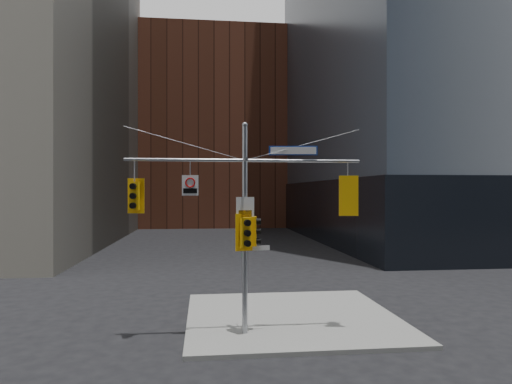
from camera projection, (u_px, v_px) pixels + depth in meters
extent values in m
plane|color=black|center=(251.00, 359.00, 13.45)|extent=(160.00, 160.00, 0.00)
cube|color=gray|center=(292.00, 317.00, 17.66)|extent=(8.00, 8.00, 0.15)
cube|color=black|center=(482.00, 210.00, 48.44)|extent=(36.40, 36.40, 6.00)
cube|color=brown|center=(213.00, 134.00, 71.07)|extent=(26.00, 20.00, 28.00)
cylinder|color=#94979C|center=(245.00, 231.00, 15.44)|extent=(0.18, 0.18, 7.20)
sphere|color=#94979C|center=(245.00, 125.00, 15.44)|extent=(0.20, 0.20, 0.20)
cylinder|color=#94979C|center=(185.00, 160.00, 15.21)|extent=(4.00, 0.11, 0.11)
cylinder|color=#94979C|center=(303.00, 161.00, 15.67)|extent=(4.00, 0.11, 0.11)
cylinder|color=#94979C|center=(246.00, 160.00, 15.09)|extent=(0.10, 0.70, 0.10)
cylinder|color=#94979C|center=(185.00, 143.00, 15.21)|extent=(4.00, 0.02, 1.12)
cylinder|color=#94979C|center=(303.00, 145.00, 15.67)|extent=(4.00, 0.02, 1.12)
cube|color=#FFB60D|center=(135.00, 196.00, 15.02)|extent=(0.34, 0.26, 0.95)
cube|color=#FFB60D|center=(136.00, 196.00, 15.18)|extent=(0.56, 0.12, 1.17)
cylinder|color=black|center=(133.00, 186.00, 14.84)|extent=(0.22, 0.17, 0.20)
cylinder|color=black|center=(134.00, 186.00, 14.91)|extent=(0.17, 0.04, 0.17)
cylinder|color=black|center=(133.00, 196.00, 14.84)|extent=(0.22, 0.17, 0.20)
cylinder|color=black|center=(134.00, 196.00, 14.91)|extent=(0.17, 0.04, 0.17)
cylinder|color=black|center=(133.00, 206.00, 14.84)|extent=(0.22, 0.17, 0.20)
cylinder|color=black|center=(134.00, 206.00, 14.91)|extent=(0.17, 0.04, 0.17)
cube|color=#FFB60D|center=(348.00, 196.00, 15.85)|extent=(0.40, 0.31, 1.12)
cube|color=#FFB60D|center=(349.00, 196.00, 15.66)|extent=(0.66, 0.14, 1.39)
cylinder|color=black|center=(347.00, 185.00, 16.06)|extent=(0.26, 0.20, 0.23)
cylinder|color=black|center=(347.00, 185.00, 15.98)|extent=(0.20, 0.05, 0.20)
cylinder|color=black|center=(347.00, 196.00, 16.06)|extent=(0.26, 0.20, 0.23)
cylinder|color=black|center=(347.00, 196.00, 15.98)|extent=(0.20, 0.05, 0.20)
cylinder|color=black|center=(347.00, 206.00, 16.06)|extent=(0.26, 0.20, 0.23)
cylinder|color=black|center=(347.00, 206.00, 15.98)|extent=(0.20, 0.05, 0.20)
cube|color=#FFB60D|center=(253.00, 231.00, 15.47)|extent=(0.28, 0.36, 1.00)
cylinder|color=black|center=(259.00, 221.00, 15.46)|extent=(0.19, 0.23, 0.21)
cylinder|color=black|center=(256.00, 221.00, 15.46)|extent=(0.05, 0.18, 0.18)
cylinder|color=black|center=(259.00, 231.00, 15.46)|extent=(0.19, 0.23, 0.21)
cylinder|color=black|center=(256.00, 231.00, 15.46)|extent=(0.05, 0.18, 0.18)
cylinder|color=black|center=(259.00, 241.00, 15.46)|extent=(0.19, 0.23, 0.21)
cylinder|color=#0CE559|center=(256.00, 241.00, 15.46)|extent=(0.05, 0.18, 0.18)
cube|color=#FFB60D|center=(246.00, 233.00, 15.16)|extent=(0.37, 0.30, 1.01)
cube|color=#FFB60D|center=(244.00, 232.00, 15.32)|extent=(0.59, 0.18, 1.26)
cylinder|color=black|center=(247.00, 223.00, 14.98)|extent=(0.24, 0.20, 0.21)
cylinder|color=black|center=(247.00, 223.00, 15.05)|extent=(0.18, 0.06, 0.18)
cylinder|color=black|center=(247.00, 233.00, 14.98)|extent=(0.24, 0.20, 0.21)
cylinder|color=black|center=(247.00, 233.00, 15.05)|extent=(0.18, 0.06, 0.18)
cylinder|color=black|center=(247.00, 243.00, 14.98)|extent=(0.24, 0.20, 0.21)
cylinder|color=black|center=(247.00, 243.00, 15.05)|extent=(0.18, 0.06, 0.18)
cube|color=navy|center=(293.00, 151.00, 15.63)|extent=(1.66, 0.23, 0.32)
cube|color=silver|center=(293.00, 151.00, 15.60)|extent=(1.56, 0.19, 0.25)
cube|color=silver|center=(190.00, 185.00, 15.21)|extent=(0.55, 0.05, 0.68)
torus|color=#B20A0A|center=(190.00, 183.00, 15.19)|extent=(0.34, 0.06, 0.34)
cube|color=black|center=(190.00, 191.00, 15.19)|extent=(0.46, 0.03, 0.16)
cube|color=silver|center=(245.00, 209.00, 15.32)|extent=(0.61, 0.06, 0.80)
cube|color=#D88C00|center=(245.00, 216.00, 15.30)|extent=(0.44, 0.03, 0.36)
cube|color=silver|center=(258.00, 248.00, 15.49)|extent=(0.81, 0.11, 0.16)
cube|color=#145926|center=(244.00, 257.00, 15.89)|extent=(0.08, 0.78, 0.16)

